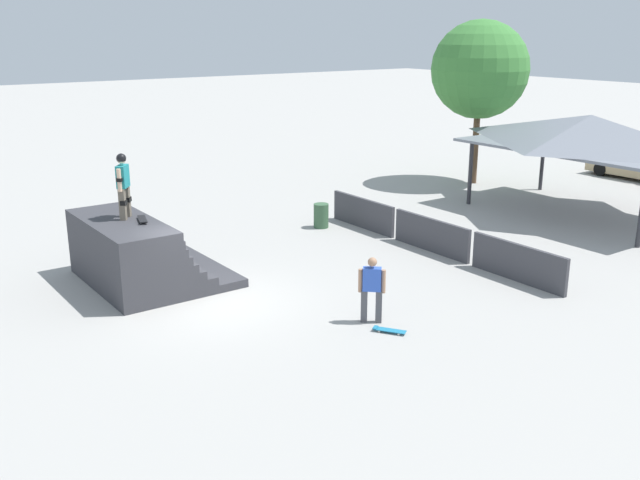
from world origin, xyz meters
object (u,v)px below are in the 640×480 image
(skateboard_on_ground, at_px, (388,330))
(parked_car_tan, at_px, (635,165))
(tree_beside_pavilion, at_px, (480,70))
(bystander_walking, at_px, (372,286))
(trash_bin, at_px, (321,216))
(skateboard_on_deck, at_px, (142,219))
(skater_on_deck, at_px, (123,181))

(skateboard_on_ground, height_order, parked_car_tan, parked_car_tan)
(skateboard_on_ground, relative_size, tree_beside_pavilion, 0.11)
(bystander_walking, bearing_deg, trash_bin, -75.57)
(skateboard_on_deck, height_order, tree_beside_pavilion, tree_beside_pavilion)
(trash_bin, relative_size, parked_car_tan, 0.20)
(tree_beside_pavilion, xyz_separation_m, trash_bin, (2.08, -10.01, -4.57))
(trash_bin, bearing_deg, bystander_walking, -27.75)
(skateboard_on_deck, height_order, skateboard_on_ground, skateboard_on_deck)
(skateboard_on_deck, xyz_separation_m, trash_bin, (-2.10, 7.34, -1.46))
(skateboard_on_ground, bearing_deg, trash_bin, -59.62)
(skateboard_on_ground, height_order, tree_beside_pavilion, tree_beside_pavilion)
(skateboard_on_deck, distance_m, trash_bin, 7.77)
(skater_on_deck, xyz_separation_m, skateboard_on_deck, (0.59, 0.23, -0.95))
(trash_bin, xyz_separation_m, parked_car_tan, (1.57, 16.88, 0.18))
(skateboard_on_ground, height_order, trash_bin, trash_bin)
(skater_on_deck, relative_size, skateboard_on_deck, 2.05)
(trash_bin, bearing_deg, skateboard_on_deck, -74.00)
(skater_on_deck, bearing_deg, skateboard_on_ground, 66.78)
(bystander_walking, distance_m, tree_beside_pavilion, 17.43)
(skateboard_on_deck, xyz_separation_m, skateboard_on_ground, (6.12, 3.31, -1.83))
(skateboard_on_deck, relative_size, parked_car_tan, 0.21)
(tree_beside_pavilion, bearing_deg, skateboard_on_ground, -53.71)
(skater_on_deck, height_order, tree_beside_pavilion, tree_beside_pavilion)
(bystander_walking, distance_m, skateboard_on_ground, 1.10)
(skater_on_deck, height_order, bystander_walking, skater_on_deck)
(bystander_walking, relative_size, skateboard_on_ground, 2.15)
(skater_on_deck, height_order, skateboard_on_ground, skater_on_deck)
(skateboard_on_deck, height_order, trash_bin, skateboard_on_deck)
(parked_car_tan, bearing_deg, skateboard_on_ground, -72.14)
(skater_on_deck, bearing_deg, tree_beside_pavilion, 140.60)
(skater_on_deck, bearing_deg, trash_bin, 140.36)
(skateboard_on_deck, bearing_deg, parked_car_tan, 108.46)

